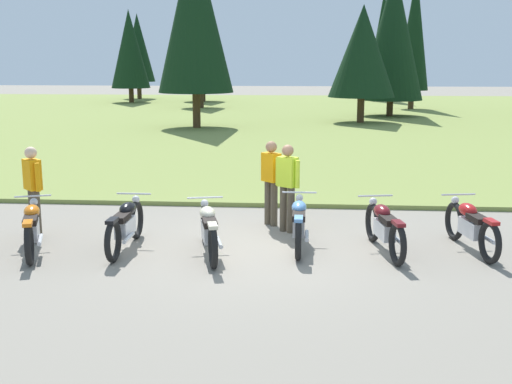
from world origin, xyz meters
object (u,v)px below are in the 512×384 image
object	(u,v)px
motorcycle_cream	(209,230)
motorcycle_maroon	(384,227)
rider_near_row_end	(287,183)
motorcycle_black	(126,225)
motorcycle_sky_blue	(299,223)
motorcycle_orange	(32,228)
rider_checking_bike	(33,186)
motorcycle_red	(471,226)
rider_with_back_turned	(271,178)

from	to	relation	value
motorcycle_cream	motorcycle_maroon	xyz separation A→B (m)	(2.94, 0.37, 0.00)
motorcycle_maroon	rider_near_row_end	bearing A→B (deg)	144.32
motorcycle_black	motorcycle_sky_blue	bearing A→B (deg)	6.67
motorcycle_orange	rider_near_row_end	world-z (taller)	rider_near_row_end
motorcycle_maroon	rider_checking_bike	distance (m)	6.37
rider_checking_bike	motorcycle_orange	bearing A→B (deg)	-69.28
motorcycle_black	motorcycle_sky_blue	world-z (taller)	same
motorcycle_black	rider_near_row_end	distance (m)	3.10
motorcycle_orange	motorcycle_black	distance (m)	1.55
rider_near_row_end	rider_checking_bike	world-z (taller)	same
motorcycle_red	rider_checking_bike	size ratio (longest dim) A/B	1.25
rider_with_back_turned	motorcycle_orange	bearing A→B (deg)	-151.07
motorcycle_maroon	rider_with_back_turned	size ratio (longest dim) A/B	1.25
motorcycle_sky_blue	rider_checking_bike	distance (m)	4.92
motorcycle_black	motorcycle_sky_blue	xyz separation A→B (m)	(2.97, 0.35, 0.00)
motorcycle_sky_blue	rider_checking_bike	bearing A→B (deg)	175.59
motorcycle_orange	motorcycle_maroon	xyz separation A→B (m)	(5.93, 0.47, 0.00)
motorcycle_red	rider_near_row_end	bearing A→B (deg)	162.78
rider_near_row_end	rider_with_back_turned	world-z (taller)	same
motorcycle_sky_blue	motorcycle_maroon	bearing A→B (deg)	-7.31
motorcycle_orange	motorcycle_maroon	world-z (taller)	same
motorcycle_cream	rider_with_back_turned	world-z (taller)	rider_with_back_turned
motorcycle_red	rider_near_row_end	distance (m)	3.35
rider_checking_bike	motorcycle_black	bearing A→B (deg)	-20.75
motorcycle_cream	rider_near_row_end	xyz separation A→B (m)	(1.26, 1.58, 0.51)
motorcycle_sky_blue	motorcycle_orange	bearing A→B (deg)	-171.74
motorcycle_maroon	motorcycle_red	xyz separation A→B (m)	(1.49, 0.22, 0.00)
motorcycle_sky_blue	rider_with_back_turned	distance (m)	1.70
motorcycle_black	motorcycle_sky_blue	size ratio (longest dim) A/B	1.00
rider_checking_bike	motorcycle_red	bearing A→B (deg)	-2.48
motorcycle_sky_blue	rider_with_back_turned	xyz separation A→B (m)	(-0.57, 1.52, 0.51)
motorcycle_black	rider_with_back_turned	bearing A→B (deg)	37.80
rider_near_row_end	motorcycle_sky_blue	bearing A→B (deg)	-77.08
motorcycle_cream	rider_near_row_end	size ratio (longest dim) A/B	1.23
motorcycle_black	rider_with_back_turned	world-z (taller)	rider_with_back_turned
motorcycle_black	motorcycle_maroon	world-z (taller)	same
rider_with_back_turned	motorcycle_black	bearing A→B (deg)	-142.20
motorcycle_sky_blue	motorcycle_black	bearing A→B (deg)	-173.33
motorcycle_orange	motorcycle_red	bearing A→B (deg)	5.31
motorcycle_orange	rider_near_row_end	bearing A→B (deg)	21.45
motorcycle_maroon	rider_near_row_end	xyz separation A→B (m)	(-1.68, 1.21, 0.51)
motorcycle_sky_blue	motorcycle_red	distance (m)	2.93
motorcycle_sky_blue	rider_near_row_end	bearing A→B (deg)	102.92
rider_near_row_end	motorcycle_maroon	bearing A→B (deg)	-35.68
motorcycle_black	rider_checking_bike	size ratio (longest dim) A/B	1.26
rider_checking_bike	motorcycle_maroon	bearing A→B (deg)	-5.08
motorcycle_cream	motorcycle_sky_blue	bearing A→B (deg)	20.43
motorcycle_orange	motorcycle_red	distance (m)	7.45
motorcycle_red	rider_checking_bike	xyz separation A→B (m)	(-7.81, 0.34, 0.51)
motorcycle_cream	rider_checking_bike	size ratio (longest dim) A/B	1.23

